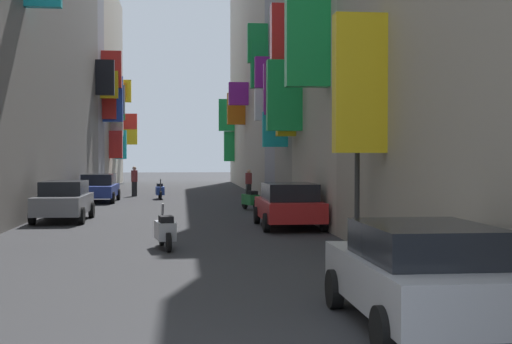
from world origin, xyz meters
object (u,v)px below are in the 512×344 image
(parked_car_silver, at_px, (422,273))
(scooter_silver, at_px, (165,231))
(traffic_light_near_corner, at_px, (357,135))
(scooter_green, at_px, (251,200))
(parked_car_grey, at_px, (64,200))
(scooter_blue, at_px, (160,191))
(parked_car_red, at_px, (289,204))
(pedestrian_crossing, at_px, (249,184))
(pedestrian_near_left, at_px, (134,181))
(parked_car_blue, at_px, (99,187))

(parked_car_silver, bearing_deg, scooter_silver, 113.26)
(traffic_light_near_corner, bearing_deg, parked_car_silver, -97.28)
(scooter_green, bearing_deg, traffic_light_near_corner, -85.39)
(parked_car_silver, distance_m, scooter_green, 21.03)
(parked_car_grey, distance_m, scooter_blue, 13.22)
(scooter_silver, bearing_deg, parked_car_silver, -66.74)
(scooter_blue, height_order, scooter_green, same)
(parked_car_silver, xyz_separation_m, scooter_silver, (-3.67, 8.55, -0.30))
(parked_car_red, distance_m, pedestrian_crossing, 16.68)
(parked_car_red, bearing_deg, parked_car_silver, -91.08)
(parked_car_silver, height_order, scooter_blue, parked_car_silver)
(pedestrian_near_left, bearing_deg, pedestrian_crossing, -18.78)
(parked_car_red, xyz_separation_m, pedestrian_near_left, (-6.33, 18.92, 0.12))
(parked_car_red, distance_m, scooter_green, 7.68)
(scooter_blue, height_order, traffic_light_near_corner, traffic_light_near_corner)
(parked_car_blue, xyz_separation_m, scooter_silver, (3.89, -18.78, -0.30))
(scooter_green, bearing_deg, scooter_silver, -105.31)
(parked_car_grey, relative_size, pedestrian_crossing, 2.42)
(pedestrian_near_left, bearing_deg, parked_car_red, -71.51)
(parked_car_red, height_order, scooter_blue, parked_car_red)
(scooter_silver, distance_m, scooter_green, 12.93)
(traffic_light_near_corner, bearing_deg, scooter_blue, 103.38)
(parked_car_red, bearing_deg, pedestrian_crossing, 89.08)
(scooter_silver, height_order, traffic_light_near_corner, traffic_light_near_corner)
(parked_car_grey, distance_m, scooter_green, 8.54)
(scooter_blue, distance_m, pedestrian_crossing, 5.05)
(parked_car_grey, bearing_deg, scooter_silver, -64.28)
(scooter_silver, height_order, pedestrian_near_left, pedestrian_near_left)
(parked_car_red, height_order, traffic_light_near_corner, traffic_light_near_corner)
(pedestrian_near_left, bearing_deg, traffic_light_near_corner, -74.68)
(parked_car_grey, height_order, scooter_blue, parked_car_grey)
(parked_car_grey, distance_m, parked_car_blue, 10.76)
(parked_car_grey, bearing_deg, parked_car_red, -22.35)
(parked_car_blue, bearing_deg, parked_car_grey, -89.83)
(parked_car_silver, xyz_separation_m, scooter_green, (-0.26, 21.02, -0.30))
(scooter_green, xyz_separation_m, pedestrian_near_left, (-5.82, 11.26, 0.43))
(parked_car_blue, relative_size, pedestrian_crossing, 2.71)
(parked_car_red, relative_size, traffic_light_near_corner, 1.00)
(parked_car_blue, bearing_deg, parked_car_red, -60.76)
(parked_car_blue, distance_m, scooter_blue, 3.74)
(parked_car_blue, height_order, parked_car_red, parked_car_red)
(pedestrian_near_left, bearing_deg, parked_car_grey, -95.31)
(scooter_green, relative_size, pedestrian_near_left, 0.98)
(pedestrian_near_left, bearing_deg, parked_car_blue, -106.75)
(parked_car_red, height_order, scooter_silver, parked_car_red)
(pedestrian_crossing, xyz_separation_m, pedestrian_near_left, (-6.59, 2.24, 0.08))
(scooter_silver, bearing_deg, parked_car_red, 50.80)
(parked_car_red, xyz_separation_m, parked_car_silver, (-0.25, -13.36, -0.01))
(scooter_silver, bearing_deg, scooter_green, 74.69)
(parked_car_red, relative_size, pedestrian_crossing, 2.56)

